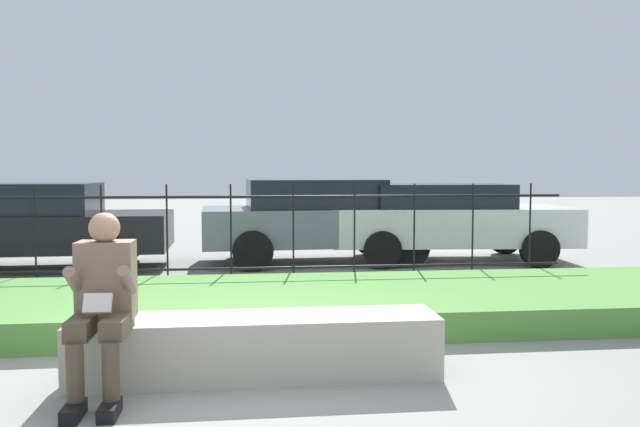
% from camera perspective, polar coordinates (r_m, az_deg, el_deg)
% --- Properties ---
extents(ground_plane, '(60.00, 60.00, 0.00)m').
position_cam_1_polar(ground_plane, '(4.88, -9.36, -14.62)').
color(ground_plane, gray).
extents(stone_bench, '(2.72, 0.55, 0.46)m').
position_cam_1_polar(stone_bench, '(4.81, -5.74, -12.29)').
color(stone_bench, '#B7B2A3').
rests_on(stone_bench, ground_plane).
extents(person_seated_reader, '(0.42, 0.73, 1.26)m').
position_cam_1_polar(person_seated_reader, '(4.51, -19.24, -7.26)').
color(person_seated_reader, black).
rests_on(person_seated_reader, ground_plane).
extents(grass_berm, '(10.92, 2.30, 0.28)m').
position_cam_1_polar(grass_berm, '(6.62, -8.53, -8.36)').
color(grass_berm, '#569342').
rests_on(grass_berm, ground_plane).
extents(iron_fence, '(8.92, 0.03, 1.38)m').
position_cam_1_polar(iron_fence, '(8.16, -8.14, -1.88)').
color(iron_fence, black).
rests_on(iron_fence, ground_plane).
extents(car_parked_left, '(4.32, 1.94, 1.35)m').
position_cam_1_polar(car_parked_left, '(10.73, -25.30, -0.85)').
color(car_parked_left, black).
rests_on(car_parked_left, ground_plane).
extents(car_parked_right, '(4.17, 2.07, 1.32)m').
position_cam_1_polar(car_parked_right, '(10.91, 11.50, -0.53)').
color(car_parked_right, silver).
rests_on(car_parked_right, ground_plane).
extents(car_parked_center, '(4.13, 2.03, 1.40)m').
position_cam_1_polar(car_parked_center, '(10.57, 0.12, -0.42)').
color(car_parked_center, slate).
rests_on(car_parked_center, ground_plane).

